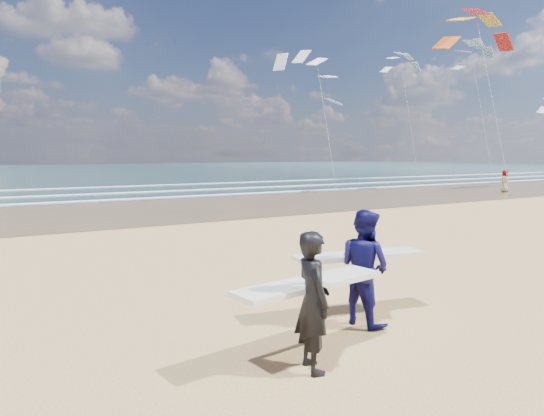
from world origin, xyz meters
TOP-DOWN VIEW (x-y plane):
  - wet_sand_strip at (20.00, 18.00)m, footprint 220.00×12.00m
  - ocean at (20.00, 72.00)m, footprint 220.00×100.00m
  - foam_breakers at (20.00, 28.10)m, footprint 220.00×11.70m
  - surfer_near at (-0.15, -0.50)m, footprint 2.25×1.11m
  - surfer_far at (1.48, 0.43)m, footprint 2.26×1.30m
  - beachgoer_0 at (27.17, 15.31)m, footprint 0.86×0.68m
  - kite_0 at (25.55, 15.94)m, footprint 7.22×4.89m
  - kite_1 at (19.52, 25.96)m, footprint 6.79×4.85m
  - kite_2 at (37.52, 25.33)m, footprint 5.93×4.75m
  - kite_5 at (34.39, 31.45)m, footprint 5.26×4.68m

SIDE VIEW (x-z plane):
  - wet_sand_strip at x=20.00m, z-range 0.00..0.01m
  - ocean at x=20.00m, z-range 0.00..0.02m
  - foam_breakers at x=20.00m, z-range 0.02..0.08m
  - beachgoer_0 at x=27.17m, z-range 0.00..1.53m
  - surfer_near at x=-0.15m, z-range 0.02..1.75m
  - surfer_far at x=1.48m, z-range 0.01..1.80m
  - kite_1 at x=19.52m, z-range 0.97..12.26m
  - kite_5 at x=34.39m, z-range 0.44..14.60m
  - kite_2 at x=37.52m, z-range 0.71..15.24m
  - kite_0 at x=25.55m, z-range 1.27..14.95m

